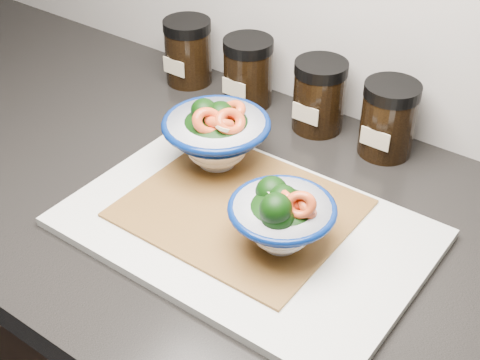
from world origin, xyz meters
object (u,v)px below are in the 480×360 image
Objects in this scene: bowl_right at (282,217)px; spice_jar_a at (188,51)px; bowl_left at (216,134)px; cutting_board at (245,228)px; spice_jar_b at (248,72)px; spice_jar_d at (388,119)px; spice_jar_c at (319,96)px.

bowl_right is 0.47m from spice_jar_a.
bowl_left reaches higher than bowl_right.
spice_jar_b reaches higher than cutting_board.
bowl_left reaches higher than spice_jar_d.
bowl_left is at bearing -132.27° from spice_jar_d.
spice_jar_b is 0.25m from spice_jar_d.
spice_jar_d is at bearing 0.00° from spice_jar_a.
bowl_left reaches higher than spice_jar_c.
bowl_right is 0.28m from spice_jar_d.
spice_jar_c is at bearing 112.34° from bowl_right.
spice_jar_d is (0.38, 0.00, 0.00)m from spice_jar_a.
bowl_right is 0.30m from spice_jar_c.
spice_jar_b and spice_jar_c have the same top height.
bowl_right is 0.37m from spice_jar_b.
spice_jar_b is 1.00× the size of spice_jar_c.
spice_jar_a is 1.00× the size of spice_jar_c.
cutting_board is 3.45× the size of bowl_right.
spice_jar_a is 1.00× the size of spice_jar_d.
bowl_left reaches higher than spice_jar_b.
spice_jar_b is (-0.08, 0.19, -0.01)m from bowl_left.
spice_jar_c is 1.00× the size of spice_jar_d.
spice_jar_b is at bearing 125.11° from cutting_board.
spice_jar_d is at bearing 89.64° from bowl_right.
cutting_board is 0.08m from bowl_right.
spice_jar_c is (0.13, 0.00, 0.00)m from spice_jar_b.
bowl_left is at bearing 142.83° from cutting_board.
spice_jar_c is at bearing 0.00° from spice_jar_b.
spice_jar_c is 0.12m from spice_jar_d.
spice_jar_d is (0.17, 0.19, -0.01)m from bowl_left.
spice_jar_c and spice_jar_d have the same top height.
spice_jar_a is 1.00× the size of spice_jar_b.
spice_jar_b is at bearing 180.00° from spice_jar_d.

